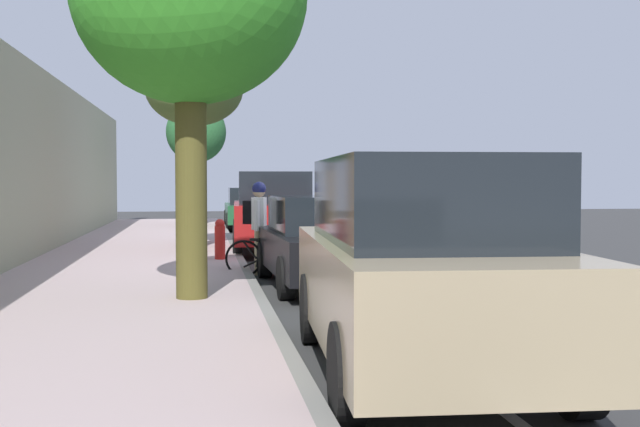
% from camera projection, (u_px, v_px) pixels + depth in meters
% --- Properties ---
extents(ground, '(62.77, 62.77, 0.00)m').
position_uv_depth(ground, '(336.00, 276.00, 14.65)').
color(ground, '#333333').
extents(sidewalk, '(4.21, 39.23, 0.14)m').
position_uv_depth(sidewalk, '(124.00, 276.00, 14.06)').
color(sidewalk, '#B59C9D').
rests_on(sidewalk, ground).
extents(curb_edge, '(0.16, 39.23, 0.14)m').
position_uv_depth(curb_edge, '(246.00, 274.00, 14.39)').
color(curb_edge, gray).
rests_on(curb_edge, ground).
extents(lane_stripe_centre, '(0.14, 40.00, 0.01)m').
position_uv_depth(lane_stripe_centre, '(495.00, 275.00, 14.71)').
color(lane_stripe_centre, white).
rests_on(lane_stripe_centre, ground).
extents(lane_stripe_bike_edge, '(0.12, 39.23, 0.01)m').
position_uv_depth(lane_stripe_bike_edge, '(325.00, 276.00, 14.61)').
color(lane_stripe_bike_edge, white).
rests_on(lane_stripe_bike_edge, ground).
extents(parked_sedan_green_nearest, '(1.87, 4.41, 1.52)m').
position_uv_depth(parked_sedan_green_nearest, '(250.00, 209.00, 28.53)').
color(parked_sedan_green_nearest, '#1E512D').
rests_on(parked_sedan_green_nearest, ground).
extents(parked_suv_red_second, '(2.13, 4.78, 1.99)m').
position_uv_depth(parked_suv_red_second, '(273.00, 211.00, 19.38)').
color(parked_suv_red_second, maroon).
rests_on(parked_suv_red_second, ground).
extents(parked_sedan_black_mid, '(1.96, 4.46, 1.52)m').
position_uv_depth(parked_sedan_black_mid, '(322.00, 242.00, 13.16)').
color(parked_sedan_black_mid, black).
rests_on(parked_sedan_black_mid, ground).
extents(parked_suv_tan_far, '(2.17, 4.80, 1.99)m').
position_uv_depth(parked_suv_tan_far, '(420.00, 263.00, 7.20)').
color(parked_suv_tan_far, tan).
rests_on(parked_suv_tan_far, ground).
extents(bicycle_at_curb, '(1.72, 0.46, 0.74)m').
position_uv_depth(bicycle_at_curb, '(272.00, 257.00, 14.45)').
color(bicycle_at_curb, black).
rests_on(bicycle_at_curb, ground).
extents(cyclist_with_backpack, '(0.47, 0.61, 1.76)m').
position_uv_depth(cyclist_with_backpack, '(258.00, 218.00, 14.83)').
color(cyclist_with_backpack, '#C6B284').
rests_on(cyclist_with_backpack, ground).
extents(street_tree_near_cyclist, '(2.22, 2.22, 4.56)m').
position_uv_depth(street_tree_near_cyclist, '(196.00, 133.00, 29.07)').
color(street_tree_near_cyclist, brown).
rests_on(street_tree_near_cyclist, sidewalk).
extents(street_tree_mid_block, '(2.36, 2.36, 4.74)m').
position_uv_depth(street_tree_mid_block, '(194.00, 92.00, 18.92)').
color(street_tree_mid_block, brown).
rests_on(street_tree_mid_block, sidewalk).
extents(fire_hydrant, '(0.22, 0.22, 0.84)m').
position_uv_depth(fire_hydrant, '(220.00, 239.00, 16.31)').
color(fire_hydrant, red).
rests_on(fire_hydrant, sidewalk).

